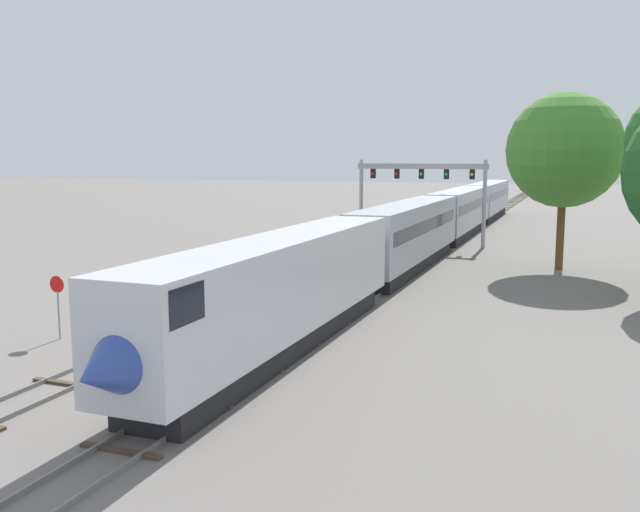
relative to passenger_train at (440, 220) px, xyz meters
name	(u,v)px	position (x,y,z in m)	size (l,w,h in m)	color
ground_plane	(178,379)	(-2.00, -39.01, -2.60)	(400.00, 400.00, 0.00)	slate
track_main	(474,226)	(0.00, 20.99, -2.54)	(2.60, 200.00, 0.16)	slate
track_near	(382,244)	(-5.50, 0.99, -2.54)	(2.60, 160.00, 0.16)	slate
passenger_train	(440,220)	(0.00, 0.00, 0.00)	(3.04, 90.64, 4.80)	silver
signal_gantry	(421,182)	(-2.25, 2.23, 3.20)	(12.10, 0.49, 7.88)	#999BA0
stop_sign	(58,298)	(-10.00, -36.13, -0.73)	(0.76, 0.08, 2.88)	gray
trackside_tree_left	(565,150)	(10.25, -7.66, 5.96)	(8.19, 8.19, 12.68)	brown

